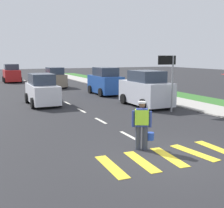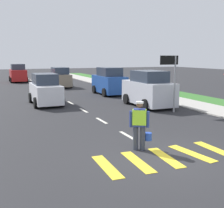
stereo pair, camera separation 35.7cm
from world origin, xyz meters
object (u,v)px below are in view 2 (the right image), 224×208
(lane_direction_sign, at_px, (171,70))
(car_oncoming_third, at_px, (18,74))
(car_parked_curbside, at_px, (148,90))
(road_worker, at_px, (140,123))
(car_parked_far, at_px, (109,82))
(car_oncoming_lead, at_px, (45,90))
(car_outgoing_far, at_px, (60,78))

(lane_direction_sign, xyz_separation_m, car_oncoming_third, (-6.18, 24.18, -1.37))
(car_parked_curbside, bearing_deg, road_worker, -121.46)
(car_parked_far, bearing_deg, car_oncoming_lead, -151.63)
(car_oncoming_third, relative_size, car_parked_far, 1.00)
(car_outgoing_far, bearing_deg, car_parked_curbside, -78.97)
(lane_direction_sign, bearing_deg, car_oncoming_lead, 137.73)
(road_worker, bearing_deg, lane_direction_sign, 47.99)
(lane_direction_sign, relative_size, car_outgoing_far, 0.83)
(car_outgoing_far, bearing_deg, car_oncoming_lead, -107.54)
(road_worker, relative_size, car_parked_curbside, 0.40)
(car_oncoming_third, bearing_deg, road_worker, -87.29)
(car_oncoming_lead, bearing_deg, road_worker, -83.27)
(road_worker, xyz_separation_m, lane_direction_sign, (4.78, 5.31, 1.48))
(car_oncoming_third, bearing_deg, car_parked_far, -69.12)
(lane_direction_sign, relative_size, car_parked_far, 0.82)
(road_worker, height_order, car_parked_far, car_parked_far)
(road_worker, xyz_separation_m, car_oncoming_lead, (-1.28, 10.81, 0.01))
(lane_direction_sign, distance_m, car_oncoming_third, 25.00)
(car_outgoing_far, xyz_separation_m, car_parked_far, (2.52, -7.26, 0.10))
(car_outgoing_far, height_order, car_parked_curbside, car_parked_curbside)
(road_worker, height_order, car_parked_curbside, car_parked_curbside)
(lane_direction_sign, relative_size, car_oncoming_lead, 0.82)
(road_worker, distance_m, car_parked_far, 14.67)
(car_parked_far, bearing_deg, car_parked_curbside, -88.84)
(road_worker, bearing_deg, car_parked_far, 72.00)
(car_parked_far, bearing_deg, car_oncoming_third, 110.88)
(road_worker, bearing_deg, car_oncoming_third, 92.71)
(lane_direction_sign, height_order, car_oncoming_lead, lane_direction_sign)
(car_outgoing_far, relative_size, car_parked_curbside, 0.92)
(road_worker, xyz_separation_m, car_parked_curbside, (4.66, 7.62, 0.13))
(lane_direction_sign, bearing_deg, car_outgoing_far, 99.88)
(car_outgoing_far, bearing_deg, road_worker, -95.41)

